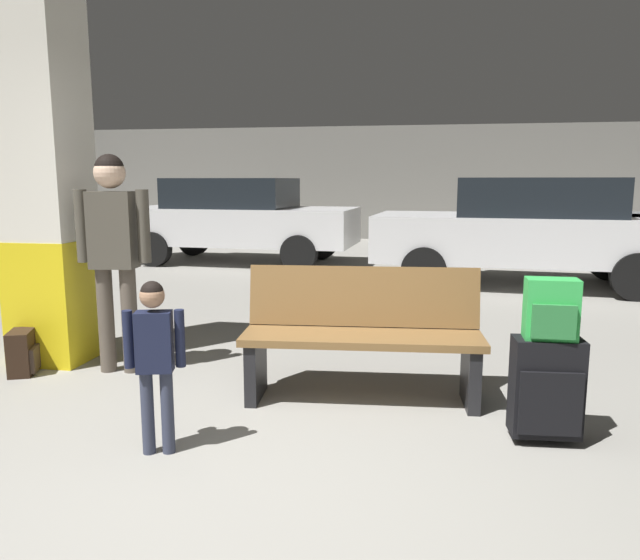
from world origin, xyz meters
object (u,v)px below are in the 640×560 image
at_px(structural_pillar, 46,174).
at_px(parked_car_near, 526,229).
at_px(bench, 362,335).
at_px(adult, 113,240).
at_px(backpack_dark_floor, 23,353).
at_px(suitcase, 546,388).
at_px(parked_car_far, 238,218).
at_px(child, 154,349).
at_px(backpack_bright, 551,310).

relative_size(structural_pillar, parked_car_near, 0.73).
xyz_separation_m(bench, adult, (-1.92, 0.25, 0.59)).
relative_size(bench, backpack_dark_floor, 4.82).
distance_m(structural_pillar, adult, 0.86).
bearing_deg(adult, suitcase, -14.25).
bearing_deg(suitcase, parked_car_far, 119.98).
relative_size(child, parked_car_near, 0.23).
xyz_separation_m(structural_pillar, parked_car_far, (-0.34, 6.00, -0.72)).
relative_size(structural_pillar, backpack_bright, 9.06).
bearing_deg(structural_pillar, suitcase, -14.88).
distance_m(suitcase, backpack_dark_floor, 3.77).
xyz_separation_m(adult, parked_car_near, (3.70, 4.61, -0.23)).
distance_m(bench, suitcase, 1.23).
bearing_deg(backpack_bright, structural_pillar, 165.11).
relative_size(suitcase, backpack_dark_floor, 1.78).
relative_size(backpack_bright, child, 0.36).
xyz_separation_m(backpack_bright, adult, (-3.02, 0.77, 0.26)).
height_order(parked_car_far, parked_car_near, same).
bearing_deg(backpack_dark_floor, child, -34.04).
distance_m(backpack_bright, parked_car_far, 8.07).
relative_size(bench, parked_car_far, 0.39).
height_order(child, parked_car_near, parked_car_near).
xyz_separation_m(bench, parked_car_far, (-2.93, 6.46, 0.36)).
bearing_deg(child, suitcase, 13.83).
relative_size(structural_pillar, bench, 1.88).
relative_size(suitcase, child, 0.63).
bearing_deg(backpack_dark_floor, backpack_bright, -8.79).
relative_size(bench, suitcase, 2.71).
height_order(adult, parked_car_near, adult).
distance_m(structural_pillar, child, 2.38).
distance_m(parked_car_far, parked_car_near, 4.98).
relative_size(backpack_dark_floor, parked_car_near, 0.08).
height_order(suitcase, parked_car_far, parked_car_far).
relative_size(child, parked_car_far, 0.23).
bearing_deg(backpack_dark_floor, adult, 15.41).
xyz_separation_m(structural_pillar, backpack_dark_floor, (-0.03, -0.41, -1.36)).
bearing_deg(backpack_dark_floor, bench, -1.14).
bearing_deg(backpack_dark_floor, parked_car_near, 47.49).
bearing_deg(parked_car_far, suitcase, -60.02).
bearing_deg(suitcase, backpack_bright, -136.34).
bearing_deg(suitcase, structural_pillar, 165.12).
relative_size(backpack_dark_floor, parked_car_far, 0.08).
bearing_deg(backpack_bright, parked_car_near, 82.78).
bearing_deg(structural_pillar, bench, -10.04).
bearing_deg(adult, structural_pillar, 162.29).
xyz_separation_m(structural_pillar, adult, (0.67, -0.21, -0.50)).
height_order(suitcase, child, child).
distance_m(backpack_dark_floor, parked_car_far, 6.45).
bearing_deg(parked_car_far, backpack_bright, -60.03).
distance_m(bench, parked_car_near, 5.19).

